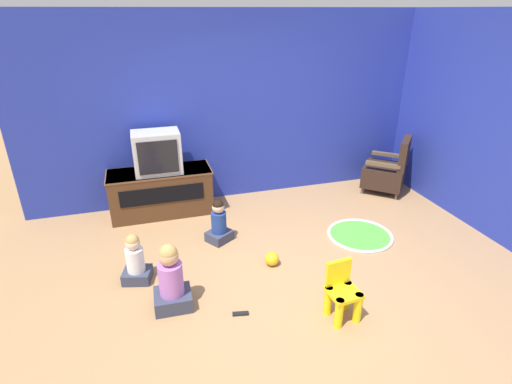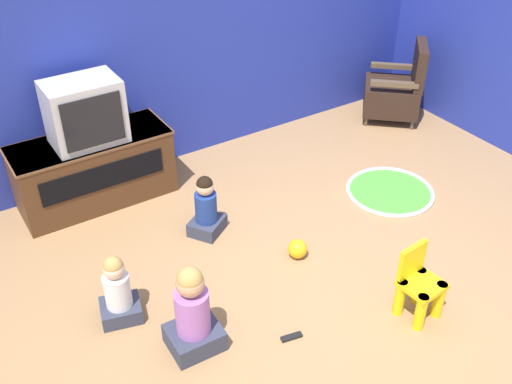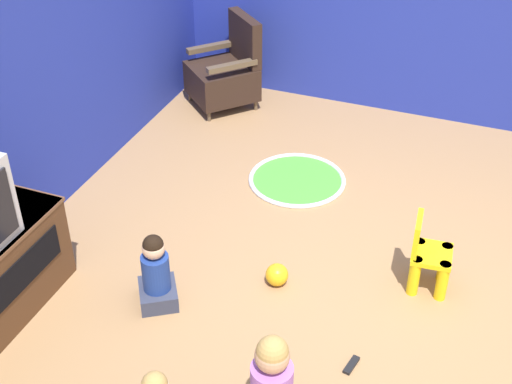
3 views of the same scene
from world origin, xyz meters
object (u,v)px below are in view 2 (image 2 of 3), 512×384
at_px(black_armchair, 396,90).
at_px(television, 85,112).
at_px(yellow_kid_chair, 418,288).
at_px(toy_ball, 298,249).
at_px(child_watching_right, 118,292).
at_px(remote_control, 291,337).
at_px(child_watching_center, 206,209).
at_px(tv_cabinet, 94,169).
at_px(child_watching_left, 193,314).

bearing_deg(black_armchair, television, -51.69).
distance_m(yellow_kid_chair, toy_ball, 1.01).
xyz_separation_m(black_armchair, child_watching_right, (-3.72, -1.22, -0.10)).
height_order(black_armchair, toy_ball, black_armchair).
xyz_separation_m(yellow_kid_chair, remote_control, (-0.88, 0.27, -0.22)).
relative_size(child_watching_center, remote_control, 3.49).
xyz_separation_m(television, remote_control, (0.51, -2.25, -0.88)).
relative_size(tv_cabinet, remote_control, 8.72).
distance_m(tv_cabinet, child_watching_left, 1.98).
height_order(child_watching_right, remote_control, child_watching_right).
xyz_separation_m(child_watching_right, toy_ball, (1.42, -0.14, -0.16)).
xyz_separation_m(toy_ball, remote_control, (-0.53, -0.67, -0.07)).
height_order(tv_cabinet, yellow_kid_chair, tv_cabinet).
bearing_deg(child_watching_right, child_watching_left, -43.46).
xyz_separation_m(yellow_kid_chair, child_watching_right, (-1.77, 1.08, 0.01)).
xyz_separation_m(television, yellow_kid_chair, (1.39, -2.52, -0.66)).
bearing_deg(television, yellow_kid_chair, -61.04).
height_order(television, child_watching_left, television).
bearing_deg(toy_ball, television, 123.45).
distance_m(toy_ball, remote_control, 0.85).
relative_size(yellow_kid_chair, child_watching_right, 1.00).
relative_size(child_watching_left, toy_ball, 4.33).
bearing_deg(child_watching_right, television, 89.95).
height_order(child_watching_center, toy_ball, child_watching_center).
height_order(tv_cabinet, black_armchair, black_armchair).
height_order(black_armchair, child_watching_right, black_armchair).
height_order(yellow_kid_chair, remote_control, yellow_kid_chair).
xyz_separation_m(child_watching_right, remote_control, (0.89, -0.81, -0.22)).
bearing_deg(toy_ball, black_armchair, 30.56).
bearing_deg(remote_control, child_watching_left, -16.15).
relative_size(child_watching_right, toy_ball, 3.48).
xyz_separation_m(black_armchair, child_watching_left, (-3.41, -1.72, -0.04)).
xyz_separation_m(tv_cabinet, child_watching_center, (0.60, -0.94, -0.09)).
xyz_separation_m(black_armchair, toy_ball, (-2.30, -1.36, -0.26)).
relative_size(television, remote_control, 3.84).
bearing_deg(tv_cabinet, child_watching_center, -57.69).
distance_m(tv_cabinet, toy_ball, 1.94).
xyz_separation_m(child_watching_center, toy_ball, (0.45, -0.67, -0.16)).
distance_m(yellow_kid_chair, remote_control, 0.94).
relative_size(tv_cabinet, television, 2.27).
xyz_separation_m(tv_cabinet, child_watching_left, (-0.06, -1.98, -0.03)).
bearing_deg(child_watching_right, child_watching_center, 43.18).
bearing_deg(yellow_kid_chair, toy_ball, 105.17).
bearing_deg(tv_cabinet, remote_control, -77.28).
distance_m(television, toy_ball, 2.06).
bearing_deg(black_armchair, child_watching_left, -21.01).
bearing_deg(child_watching_left, tv_cabinet, 90.03).
distance_m(child_watching_center, toy_ball, 0.82).
distance_m(tv_cabinet, black_armchair, 3.35).
relative_size(child_watching_left, remote_control, 4.35).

